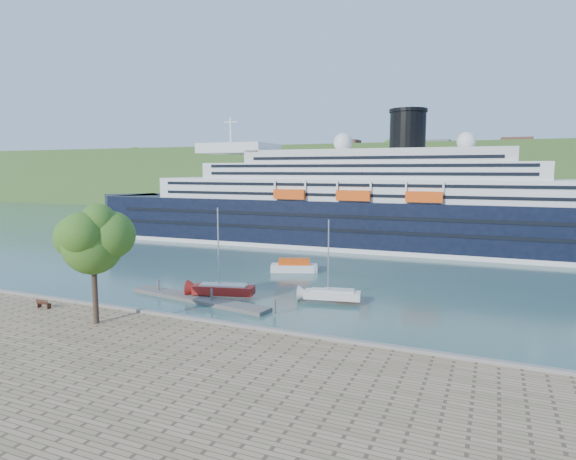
# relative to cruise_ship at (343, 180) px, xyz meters

# --- Properties ---
(ground) EXTENTS (400.00, 400.00, 0.00)m
(ground) POSITION_rel_cruise_ship_xyz_m (-1.73, -55.02, -13.22)
(ground) COLOR #2E5351
(ground) RESTS_ON ground
(far_hillside) EXTENTS (400.00, 50.00, 24.00)m
(far_hillside) POSITION_rel_cruise_ship_xyz_m (-1.73, 89.98, -1.22)
(far_hillside) COLOR #365D25
(far_hillside) RESTS_ON ground
(quay_coping) EXTENTS (220.00, 0.50, 0.30)m
(quay_coping) POSITION_rel_cruise_ship_xyz_m (-1.73, -55.22, -12.07)
(quay_coping) COLOR slate
(quay_coping) RESTS_ON promenade
(cruise_ship) EXTENTS (118.28, 20.99, 26.45)m
(cruise_ship) POSITION_rel_cruise_ship_xyz_m (0.00, 0.00, 0.00)
(cruise_ship) COLOR black
(cruise_ship) RESTS_ON ground
(park_bench) EXTENTS (1.61, 0.73, 1.01)m
(park_bench) POSITION_rel_cruise_ship_xyz_m (-14.18, -58.00, -11.72)
(park_bench) COLOR #411E12
(park_bench) RESTS_ON promenade
(promenade_tree) EXTENTS (7.27, 7.27, 12.04)m
(promenade_tree) POSITION_rel_cruise_ship_xyz_m (-5.51, -59.59, -6.20)
(promenade_tree) COLOR #37651A
(promenade_tree) RESTS_ON promenade
(floating_pontoon) EXTENTS (19.59, 5.42, 0.43)m
(floating_pontoon) POSITION_rel_cruise_ship_xyz_m (-3.26, -46.39, -13.01)
(floating_pontoon) COLOR slate
(floating_pontoon) RESTS_ON ground
(sailboat_red) EXTENTS (8.28, 4.06, 10.31)m
(sailboat_red) POSITION_rel_cruise_ship_xyz_m (-0.97, -44.35, -8.07)
(sailboat_red) COLOR maroon
(sailboat_red) RESTS_ON ground
(sailboat_white_far) EXTENTS (7.33, 3.30, 9.15)m
(sailboat_white_far) POSITION_rel_cruise_ship_xyz_m (11.41, -41.01, -8.65)
(sailboat_white_far) COLOR silver
(sailboat_white_far) RESTS_ON ground
(tender_launch) EXTENTS (7.39, 4.70, 1.93)m
(tender_launch) POSITION_rel_cruise_ship_xyz_m (0.84, -26.97, -12.26)
(tender_launch) COLOR #EC4A0D
(tender_launch) RESTS_ON ground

